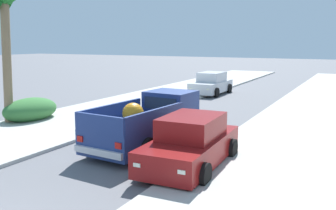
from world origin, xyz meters
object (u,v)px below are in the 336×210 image
object	(u,v)px
pickup_truck	(151,123)
car_right_near	(211,84)
car_left_mid	(191,143)
palm_tree_left_mid	(2,1)
hedge_bush	(31,110)

from	to	relation	value
pickup_truck	car_right_near	bearing A→B (deg)	101.92
pickup_truck	car_right_near	distance (m)	13.70
car_left_mid	palm_tree_left_mid	world-z (taller)	palm_tree_left_mid
palm_tree_left_mid	car_left_mid	bearing A→B (deg)	-9.52
hedge_bush	car_right_near	bearing A→B (deg)	71.56
car_left_mid	palm_tree_left_mid	xyz separation A→B (m)	(-9.66, 1.62, 4.69)
car_left_mid	palm_tree_left_mid	bearing A→B (deg)	170.48
palm_tree_left_mid	hedge_bush	distance (m)	4.94
car_right_near	pickup_truck	bearing A→B (deg)	-78.08
car_right_near	palm_tree_left_mid	distance (m)	14.84
car_right_near	car_left_mid	size ratio (longest dim) A/B	0.99
hedge_bush	palm_tree_left_mid	bearing A→B (deg)	-117.22
car_left_mid	hedge_bush	distance (m)	9.56
palm_tree_left_mid	hedge_bush	world-z (taller)	palm_tree_left_mid
palm_tree_left_mid	car_right_near	bearing A→B (deg)	71.00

